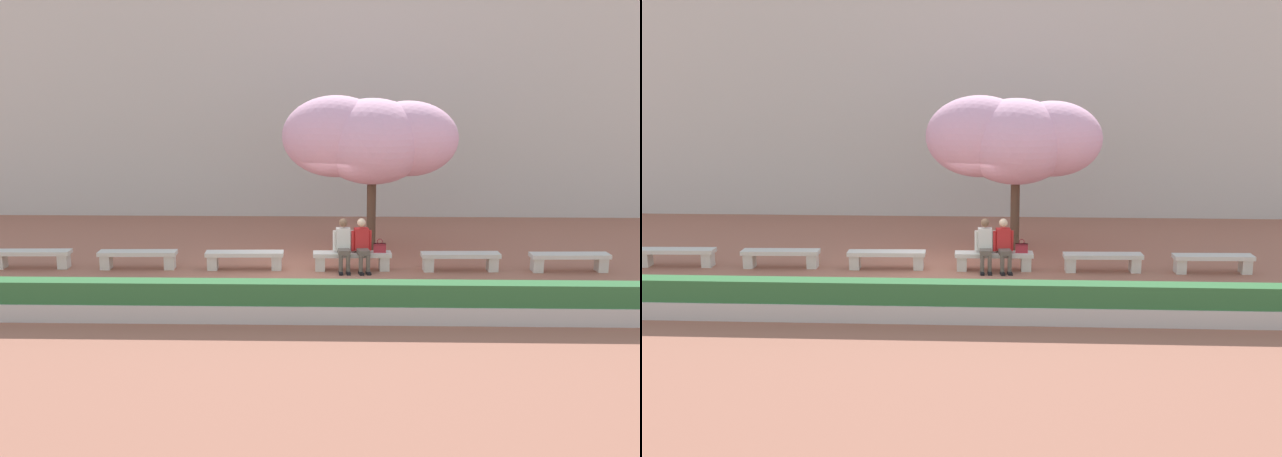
% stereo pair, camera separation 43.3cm
% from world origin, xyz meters
% --- Properties ---
extents(ground_plane, '(100.00, 100.00, 0.00)m').
position_xyz_m(ground_plane, '(0.00, 0.00, 0.00)').
color(ground_plane, '#9E604C').
extents(building_facade, '(30.33, 4.00, 7.22)m').
position_xyz_m(building_facade, '(0.00, 9.03, 3.61)').
color(building_facade, beige).
rests_on(building_facade, ground).
extents(stone_bench_west_end, '(1.93, 0.48, 0.45)m').
position_xyz_m(stone_bench_west_end, '(-6.63, 0.00, 0.31)').
color(stone_bench_west_end, beige).
rests_on(stone_bench_west_end, ground).
extents(stone_bench_near_west, '(1.93, 0.48, 0.45)m').
position_xyz_m(stone_bench_near_west, '(-3.98, 0.00, 0.31)').
color(stone_bench_near_west, beige).
rests_on(stone_bench_near_west, ground).
extents(stone_bench_center, '(1.93, 0.48, 0.45)m').
position_xyz_m(stone_bench_center, '(-1.33, 0.00, 0.31)').
color(stone_bench_center, beige).
rests_on(stone_bench_center, ground).
extents(stone_bench_near_east, '(1.93, 0.48, 0.45)m').
position_xyz_m(stone_bench_near_east, '(1.33, 0.00, 0.31)').
color(stone_bench_near_east, beige).
rests_on(stone_bench_near_east, ground).
extents(stone_bench_east_end, '(1.93, 0.48, 0.45)m').
position_xyz_m(stone_bench_east_end, '(3.98, 0.00, 0.31)').
color(stone_bench_east_end, beige).
rests_on(stone_bench_east_end, ground).
extents(stone_bench_far_east, '(1.93, 0.48, 0.45)m').
position_xyz_m(stone_bench_far_east, '(6.63, 0.00, 0.31)').
color(stone_bench_far_east, beige).
rests_on(stone_bench_far_east, ground).
extents(person_seated_left, '(0.51, 0.70, 1.29)m').
position_xyz_m(person_seated_left, '(1.11, -0.05, 0.70)').
color(person_seated_left, black).
rests_on(person_seated_left, ground).
extents(person_seated_right, '(0.50, 0.72, 1.29)m').
position_xyz_m(person_seated_right, '(1.56, -0.05, 0.70)').
color(person_seated_right, black).
rests_on(person_seated_right, ground).
extents(handbag, '(0.30, 0.15, 0.34)m').
position_xyz_m(handbag, '(2.00, 0.02, 0.58)').
color(handbag, '#A3232D').
rests_on(handbag, stone_bench_near_east).
extents(cherry_tree_main, '(4.69, 3.00, 4.19)m').
position_xyz_m(cherry_tree_main, '(1.82, 2.11, 3.03)').
color(cherry_tree_main, '#513828').
rests_on(cherry_tree_main, ground).
extents(planter_hedge_foreground, '(20.16, 0.50, 0.80)m').
position_xyz_m(planter_hedge_foreground, '(0.00, -3.89, 0.39)').
color(planter_hedge_foreground, beige).
rests_on(planter_hedge_foreground, ground).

